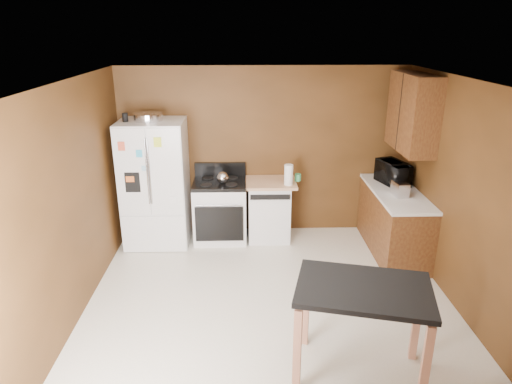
{
  "coord_description": "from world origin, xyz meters",
  "views": [
    {
      "loc": [
        -0.29,
        -4.32,
        3.01
      ],
      "look_at": [
        -0.14,
        0.85,
        1.13
      ],
      "focal_mm": 32.0,
      "sensor_mm": 36.0,
      "label": 1
    }
  ],
  "objects_px": {
    "microwave": "(393,174)",
    "island": "(363,302)",
    "roasting_pan": "(148,117)",
    "toaster": "(400,189)",
    "dishwasher": "(269,209)",
    "paper_towel": "(289,175)",
    "green_canister": "(298,177)",
    "kettle": "(223,178)",
    "refrigerator": "(155,183)",
    "pen_cup": "(125,117)",
    "gas_range": "(220,210)"
  },
  "relations": [
    {
      "from": "microwave",
      "to": "island",
      "type": "relative_size",
      "value": 0.4
    },
    {
      "from": "roasting_pan",
      "to": "toaster",
      "type": "xyz_separation_m",
      "value": [
        3.36,
        -0.62,
        -0.86
      ]
    },
    {
      "from": "dishwasher",
      "to": "toaster",
      "type": "bearing_deg",
      "value": -21.54
    },
    {
      "from": "paper_towel",
      "to": "green_canister",
      "type": "height_order",
      "value": "paper_towel"
    },
    {
      "from": "green_canister",
      "to": "toaster",
      "type": "bearing_deg",
      "value": -28.16
    },
    {
      "from": "roasting_pan",
      "to": "kettle",
      "type": "height_order",
      "value": "roasting_pan"
    },
    {
      "from": "refrigerator",
      "to": "dishwasher",
      "type": "distance_m",
      "value": 1.69
    },
    {
      "from": "refrigerator",
      "to": "dishwasher",
      "type": "height_order",
      "value": "refrigerator"
    },
    {
      "from": "pen_cup",
      "to": "gas_range",
      "type": "distance_m",
      "value": 1.87
    },
    {
      "from": "toaster",
      "to": "gas_range",
      "type": "bearing_deg",
      "value": 158.8
    },
    {
      "from": "green_canister",
      "to": "dishwasher",
      "type": "bearing_deg",
      "value": -178.11
    },
    {
      "from": "island",
      "to": "kettle",
      "type": "bearing_deg",
      "value": 115.27
    },
    {
      "from": "kettle",
      "to": "gas_range",
      "type": "height_order",
      "value": "gas_range"
    },
    {
      "from": "microwave",
      "to": "refrigerator",
      "type": "bearing_deg",
      "value": 70.89
    },
    {
      "from": "gas_range",
      "to": "island",
      "type": "distance_m",
      "value": 3.21
    },
    {
      "from": "kettle",
      "to": "green_canister",
      "type": "xyz_separation_m",
      "value": [
        1.09,
        0.12,
        -0.04
      ]
    },
    {
      "from": "gas_range",
      "to": "microwave",
      "type": "bearing_deg",
      "value": -3.42
    },
    {
      "from": "roasting_pan",
      "to": "toaster",
      "type": "distance_m",
      "value": 3.52
    },
    {
      "from": "toaster",
      "to": "island",
      "type": "height_order",
      "value": "toaster"
    },
    {
      "from": "green_canister",
      "to": "kettle",
      "type": "bearing_deg",
      "value": -173.91
    },
    {
      "from": "paper_towel",
      "to": "gas_range",
      "type": "relative_size",
      "value": 0.27
    },
    {
      "from": "toaster",
      "to": "microwave",
      "type": "bearing_deg",
      "value": 77.34
    },
    {
      "from": "green_canister",
      "to": "island",
      "type": "height_order",
      "value": "green_canister"
    },
    {
      "from": "roasting_pan",
      "to": "toaster",
      "type": "height_order",
      "value": "roasting_pan"
    },
    {
      "from": "dishwasher",
      "to": "green_canister",
      "type": "bearing_deg",
      "value": 1.89
    },
    {
      "from": "microwave",
      "to": "island",
      "type": "bearing_deg",
      "value": 140.62
    },
    {
      "from": "dishwasher",
      "to": "island",
      "type": "bearing_deg",
      "value": -77.29
    },
    {
      "from": "pen_cup",
      "to": "refrigerator",
      "type": "xyz_separation_m",
      "value": [
        0.33,
        0.05,
        -0.96
      ]
    },
    {
      "from": "roasting_pan",
      "to": "dishwasher",
      "type": "relative_size",
      "value": 0.44
    },
    {
      "from": "refrigerator",
      "to": "toaster",
      "type": "bearing_deg",
      "value": -9.95
    },
    {
      "from": "gas_range",
      "to": "island",
      "type": "height_order",
      "value": "gas_range"
    },
    {
      "from": "pen_cup",
      "to": "toaster",
      "type": "bearing_deg",
      "value": -8.37
    },
    {
      "from": "paper_towel",
      "to": "toaster",
      "type": "distance_m",
      "value": 1.52
    },
    {
      "from": "pen_cup",
      "to": "gas_range",
      "type": "xyz_separation_m",
      "value": [
        1.24,
        0.11,
        -1.4
      ]
    },
    {
      "from": "microwave",
      "to": "pen_cup",
      "type": "bearing_deg",
      "value": 71.74
    },
    {
      "from": "green_canister",
      "to": "microwave",
      "type": "bearing_deg",
      "value": -7.96
    },
    {
      "from": "pen_cup",
      "to": "microwave",
      "type": "height_order",
      "value": "pen_cup"
    },
    {
      "from": "paper_towel",
      "to": "gas_range",
      "type": "bearing_deg",
      "value": 172.62
    },
    {
      "from": "kettle",
      "to": "green_canister",
      "type": "bearing_deg",
      "value": 6.09
    },
    {
      "from": "green_canister",
      "to": "microwave",
      "type": "height_order",
      "value": "microwave"
    },
    {
      "from": "toaster",
      "to": "dishwasher",
      "type": "relative_size",
      "value": 0.28
    },
    {
      "from": "refrigerator",
      "to": "paper_towel",
      "type": "bearing_deg",
      "value": -2.03
    },
    {
      "from": "green_canister",
      "to": "gas_range",
      "type": "xyz_separation_m",
      "value": [
        -1.14,
        -0.04,
        -0.48
      ]
    },
    {
      "from": "roasting_pan",
      "to": "green_canister",
      "type": "xyz_separation_m",
      "value": [
        2.08,
        0.06,
        -0.91
      ]
    },
    {
      "from": "paper_towel",
      "to": "microwave",
      "type": "bearing_deg",
      "value": -0.77
    },
    {
      "from": "gas_range",
      "to": "pen_cup",
      "type": "bearing_deg",
      "value": -175.04
    },
    {
      "from": "roasting_pan",
      "to": "gas_range",
      "type": "xyz_separation_m",
      "value": [
        0.94,
        0.03,
        -1.39
      ]
    },
    {
      "from": "pen_cup",
      "to": "kettle",
      "type": "distance_m",
      "value": 1.56
    },
    {
      "from": "toaster",
      "to": "microwave",
      "type": "distance_m",
      "value": 0.5
    },
    {
      "from": "paper_towel",
      "to": "kettle",
      "type": "bearing_deg",
      "value": 176.94
    }
  ]
}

